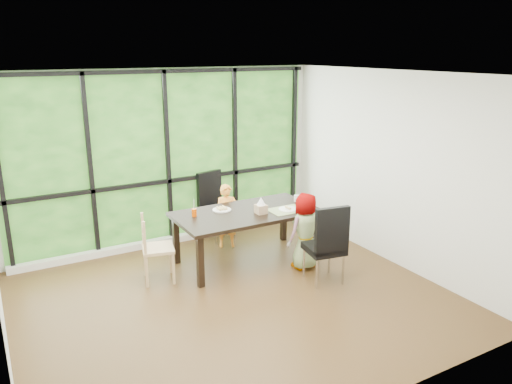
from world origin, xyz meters
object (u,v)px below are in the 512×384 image
at_px(plate_far, 222,210).
at_px(plate_near, 288,209).
at_px(child_older, 305,231).
at_px(orange_cup, 194,213).
at_px(green_cup, 309,204).
at_px(dining_table, 247,236).
at_px(white_mug, 297,198).
at_px(chair_end_beech, 158,248).
at_px(tissue_box, 261,209).
at_px(child_toddler, 227,216).
at_px(chair_interior_leather, 324,243).
at_px(chair_window_leather, 217,206).

bearing_deg(plate_far, plate_near, -28.18).
bearing_deg(plate_near, child_older, -84.09).
distance_m(orange_cup, green_cup, 1.65).
xyz_separation_m(child_older, orange_cup, (-1.32, 0.77, 0.26)).
distance_m(dining_table, plate_near, 0.71).
xyz_separation_m(plate_near, white_mug, (0.34, 0.29, 0.04)).
distance_m(chair_end_beech, tissue_box, 1.51).
distance_m(chair_end_beech, child_toddler, 1.45).
bearing_deg(tissue_box, dining_table, 130.30).
bearing_deg(chair_interior_leather, dining_table, -52.38).
bearing_deg(plate_near, tissue_box, 172.03).
relative_size(chair_window_leather, tissue_box, 7.39).
relative_size(dining_table, green_cup, 15.20).
height_order(dining_table, chair_end_beech, chair_end_beech).
bearing_deg(plate_far, orange_cup, -173.90).
xyz_separation_m(child_toddler, tissue_box, (0.14, -0.81, 0.32)).
height_order(orange_cup, green_cup, green_cup).
bearing_deg(chair_interior_leather, chair_end_beech, -20.68).
height_order(dining_table, white_mug, white_mug).
bearing_deg(child_toddler, plate_far, -102.85).
bearing_deg(white_mug, orange_cup, 176.02).
distance_m(chair_end_beech, green_cup, 2.22).
xyz_separation_m(chair_window_leather, child_older, (0.57, -1.63, 0.00)).
bearing_deg(child_older, child_toddler, -70.63).
relative_size(chair_end_beech, child_older, 0.83).
relative_size(chair_interior_leather, chair_end_beech, 1.20).
height_order(dining_table, orange_cup, orange_cup).
distance_m(chair_interior_leather, plate_near, 0.87).
bearing_deg(tissue_box, plate_near, -7.97).
height_order(chair_interior_leather, chair_end_beech, chair_interior_leather).
distance_m(plate_far, plate_near, 0.95).
relative_size(plate_far, plate_near, 0.97).
relative_size(green_cup, white_mug, 1.40).
xyz_separation_m(child_older, plate_far, (-0.87, 0.82, 0.22)).
height_order(plate_far, plate_near, same).
xyz_separation_m(chair_window_leather, green_cup, (0.84, -1.34, 0.28)).
relative_size(plate_near, tissue_box, 1.88).
height_order(child_older, plate_near, child_older).
bearing_deg(orange_cup, green_cup, -17.10).
bearing_deg(chair_window_leather, orange_cup, -145.32).
height_order(dining_table, child_older, child_older).
xyz_separation_m(chair_interior_leather, tissue_box, (-0.43, 0.90, 0.27)).
distance_m(dining_table, plate_far, 0.52).
bearing_deg(chair_end_beech, plate_far, -65.30).
bearing_deg(chair_end_beech, green_cup, -85.05).
distance_m(chair_interior_leather, child_older, 0.47).
distance_m(chair_window_leather, white_mug, 1.33).
bearing_deg(child_older, orange_cup, -36.71).
relative_size(plate_near, orange_cup, 2.58).
relative_size(dining_table, plate_far, 7.57).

